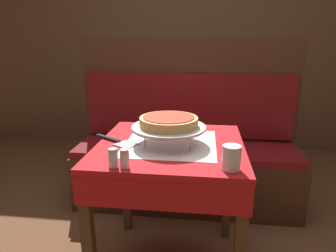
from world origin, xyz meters
name	(u,v)px	position (x,y,z in m)	size (l,w,h in m)	color
dining_table_front	(170,162)	(0.00, 0.00, 0.65)	(0.74, 0.74, 0.76)	red
dining_table_rear	(170,100)	(-0.19, 1.62, 0.66)	(0.83, 0.83, 0.75)	red
booth_bench	(186,158)	(0.04, 0.77, 0.36)	(1.70, 0.49, 1.27)	#3D2316
back_wall_panel	(191,45)	(0.00, 2.12, 1.20)	(6.00, 0.04, 2.40)	brown
pizza_pan_stand	(169,128)	(-0.01, -0.01, 0.84)	(0.37, 0.37, 0.09)	#ADADB2
deep_dish_pizza	(169,121)	(-0.01, -0.01, 0.88)	(0.29, 0.29, 0.05)	tan
pizza_server	(116,141)	(-0.28, -0.02, 0.77)	(0.27, 0.20, 0.01)	#BCBCC1
water_glass_near	(231,158)	(0.28, -0.29, 0.81)	(0.08, 0.08, 0.10)	silver
salt_shaker	(113,158)	(-0.20, -0.32, 0.80)	(0.04, 0.04, 0.08)	silver
pepper_shaker	(125,159)	(-0.15, -0.32, 0.80)	(0.04, 0.04, 0.08)	silver
condiment_caddy	(174,87)	(-0.15, 1.63, 0.79)	(0.11, 0.11, 0.15)	black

